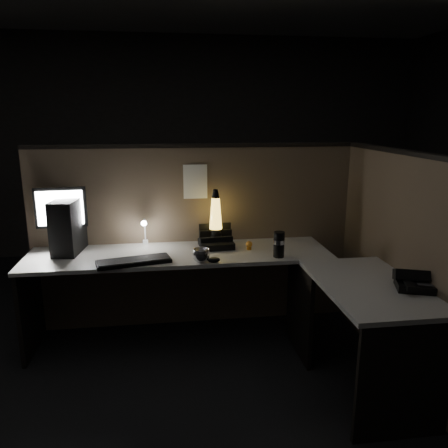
{
  "coord_description": "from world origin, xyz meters",
  "views": [
    {
      "loc": [
        -0.25,
        -2.6,
        1.75
      ],
      "look_at": [
        0.16,
        0.35,
        1.01
      ],
      "focal_mm": 35.0,
      "sensor_mm": 36.0,
      "label": 1
    }
  ],
  "objects": [
    {
      "name": "organizer",
      "position": [
        0.14,
        0.71,
        0.77
      ],
      "size": [
        0.28,
        0.25,
        0.2
      ],
      "rotation": [
        0.0,
        0.0,
        0.07
      ],
      "color": "black",
      "rests_on": "desk"
    },
    {
      "name": "pinned_paper",
      "position": [
        -0.0,
        0.9,
        1.23
      ],
      "size": [
        0.19,
        0.0,
        0.28
      ],
      "primitive_type": "cube",
      "color": "white",
      "rests_on": "partition_back"
    },
    {
      "name": "desk",
      "position": [
        0.18,
        0.25,
        0.58
      ],
      "size": [
        2.6,
        1.6,
        0.73
      ],
      "color": "#B3B0A9",
      "rests_on": "ground"
    },
    {
      "name": "partition_back",
      "position": [
        0.0,
        0.93,
        0.75
      ],
      "size": [
        2.66,
        0.06,
        1.5
      ],
      "primitive_type": "cube",
      "color": "brown",
      "rests_on": "ground"
    },
    {
      "name": "keyboard",
      "position": [
        -0.48,
        0.4,
        0.74
      ],
      "size": [
        0.54,
        0.28,
        0.03
      ],
      "primitive_type": "cube",
      "rotation": [
        0.0,
        0.0,
        0.22
      ],
      "color": "black",
      "rests_on": "desk"
    },
    {
      "name": "travel_mug",
      "position": [
        0.57,
        0.4,
        0.83
      ],
      "size": [
        0.09,
        0.09,
        0.19
      ],
      "primitive_type": "cylinder",
      "color": "black",
      "rests_on": "desk"
    },
    {
      "name": "partition_right",
      "position": [
        1.33,
        0.1,
        0.75
      ],
      "size": [
        0.06,
        1.66,
        1.5
      ],
      "primitive_type": "cube",
      "color": "brown",
      "rests_on": "ground"
    },
    {
      "name": "figurine",
      "position": [
        0.39,
        0.6,
        0.77
      ],
      "size": [
        0.05,
        0.05,
        0.05
      ],
      "primitive_type": "sphere",
      "color": "orange",
      "rests_on": "desk"
    },
    {
      "name": "desk_phone",
      "position": [
        1.22,
        -0.31,
        0.78
      ],
      "size": [
        0.26,
        0.26,
        0.13
      ],
      "rotation": [
        0.0,
        0.0,
        -0.35
      ],
      "color": "black",
      "rests_on": "desk"
    },
    {
      "name": "floor",
      "position": [
        0.0,
        0.0,
        0.0
      ],
      "size": [
        6.0,
        6.0,
        0.0
      ],
      "primitive_type": "plane",
      "color": "black",
      "rests_on": "ground"
    },
    {
      "name": "lava_lamp",
      "position": [
        0.14,
        0.73,
        0.92
      ],
      "size": [
        0.12,
        0.12,
        0.46
      ],
      "color": "black",
      "rests_on": "desk"
    },
    {
      "name": "monitor",
      "position": [
        -1.04,
        0.8,
        1.03
      ],
      "size": [
        0.38,
        0.16,
        0.49
      ],
      "rotation": [
        0.0,
        0.0,
        0.09
      ],
      "color": "black",
      "rests_on": "desk"
    },
    {
      "name": "mouse",
      "position": [
        0.08,
        0.34,
        0.75
      ],
      "size": [
        0.1,
        0.07,
        0.04
      ],
      "primitive_type": "ellipsoid",
      "rotation": [
        0.0,
        0.0,
        0.07
      ],
      "color": "black",
      "rests_on": "desk"
    },
    {
      "name": "clip_lamp",
      "position": [
        -0.42,
        0.82,
        0.86
      ],
      "size": [
        0.04,
        0.18,
        0.22
      ],
      "color": "silver",
      "rests_on": "desk"
    },
    {
      "name": "steel_mug",
      "position": [
        -0.01,
        0.36,
        0.78
      ],
      "size": [
        0.16,
        0.16,
        0.1
      ],
      "primitive_type": "imported",
      "rotation": [
        0.0,
        0.0,
        -0.31
      ],
      "color": "silver",
      "rests_on": "desk"
    },
    {
      "name": "pc_tower",
      "position": [
        -0.98,
        0.75,
        0.94
      ],
      "size": [
        0.22,
        0.41,
        0.41
      ],
      "primitive_type": "cube",
      "rotation": [
        0.0,
        0.0,
        -0.13
      ],
      "color": "black",
      "rests_on": "desk"
    },
    {
      "name": "room_shell",
      "position": [
        0.0,
        0.0,
        1.62
      ],
      "size": [
        6.0,
        6.0,
        6.0
      ],
      "color": "silver",
      "rests_on": "ground"
    }
  ]
}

